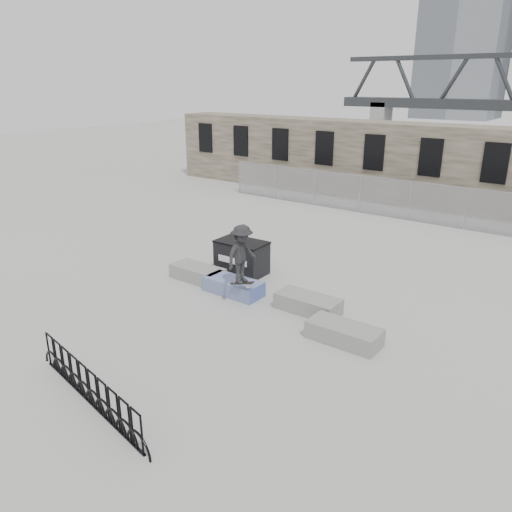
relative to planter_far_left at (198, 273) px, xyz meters
The scene contains 10 objects.
ground 3.11m from the planter_far_left, ahead, with size 120.00×120.00×0.00m, color #B1B1AC.
stone_wall 16.49m from the planter_far_left, 79.11° to the left, with size 36.00×2.58×4.50m.
chainlink_fence 12.74m from the planter_far_left, 75.93° to the left, with size 22.06×0.06×2.02m.
planter_far_left is the anchor object (origin of this frame).
planter_center_left 1.81m from the planter_far_left, ahead, with size 2.00×0.90×0.50m.
planter_center_right 4.50m from the planter_far_left, ahead, with size 2.00×0.90×0.50m.
planter_offset 6.35m from the planter_far_left, ahead, with size 2.00×0.90×0.50m.
dumpster 1.74m from the planter_far_left, 60.79° to the left, with size 1.89×1.19×1.23m.
bike_rack 7.45m from the planter_far_left, 65.46° to the right, with size 4.87×0.92×0.90m.
skateboarder 2.99m from the planter_far_left, 14.66° to the right, with size 0.81×1.24×2.00m.
Camera 1 is at (8.48, -11.88, 6.74)m, focal length 35.00 mm.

